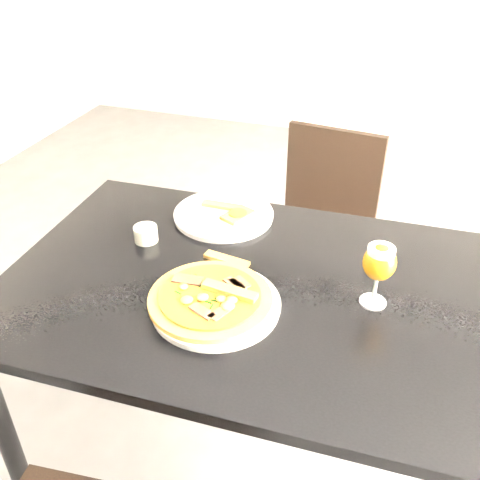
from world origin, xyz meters
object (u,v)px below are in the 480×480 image
(pizza, at_px, (211,298))
(beer_glass, at_px, (379,263))
(dining_table, at_px, (249,311))
(chair_far, at_px, (320,231))

(pizza, relative_size, beer_glass, 1.81)
(pizza, bearing_deg, beer_glass, 20.42)
(dining_table, bearing_deg, chair_far, 84.60)
(chair_far, distance_m, pizza, 0.93)
(dining_table, xyz_separation_m, beer_glass, (0.29, 0.02, 0.20))
(dining_table, height_order, chair_far, chair_far)
(chair_far, height_order, pizza, chair_far)
(chair_far, relative_size, beer_glass, 5.31)
(chair_far, relative_size, pizza, 2.93)
(chair_far, bearing_deg, dining_table, -86.76)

